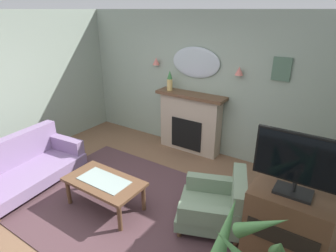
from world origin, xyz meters
TOP-DOWN VIEW (x-y plane):
  - floor at (0.00, 0.00)m, footprint 6.22×5.81m
  - wall_back at (0.00, 2.45)m, footprint 6.22×0.10m
  - patterned_rug at (0.00, 0.20)m, footprint 3.20×2.40m
  - fireplace at (-0.13, 2.23)m, footprint 1.36×0.36m
  - mantel_vase_right at (-0.58, 2.20)m, footprint 0.11×0.11m
  - wall_mirror at (-0.13, 2.37)m, footprint 0.96×0.06m
  - wall_sconce_left at (-0.98, 2.32)m, footprint 0.14×0.14m
  - wall_sconce_right at (0.72, 2.32)m, footprint 0.14×0.14m
  - framed_picture at (1.37, 2.38)m, footprint 0.28×0.03m
  - coffee_table at (-0.23, 0.03)m, footprint 1.10×0.60m
  - floral_couch at (-1.72, -0.28)m, footprint 1.03×1.79m
  - armchair_in_corner at (1.22, 0.59)m, footprint 1.05×1.04m
  - tv_cabinet at (2.06, 0.46)m, footprint 0.80×0.58m
  - tv_flatscreen at (2.06, 0.44)m, footprint 0.84×0.24m

SIDE VIEW (x-z plane):
  - floor at x=0.00m, z-range -0.10..0.00m
  - patterned_rug at x=0.00m, z-range 0.00..0.01m
  - armchair_in_corner at x=1.22m, z-range -0.05..0.66m
  - floral_couch at x=-1.72m, z-range -0.06..0.70m
  - coffee_table at x=-0.23m, z-range 0.16..0.61m
  - tv_cabinet at x=2.06m, z-range 0.00..0.90m
  - fireplace at x=-0.13m, z-range -0.01..1.15m
  - tv_flatscreen at x=2.06m, z-range 0.92..1.57m
  - wall_back at x=0.00m, z-range 0.00..2.61m
  - mantel_vase_right at x=-0.58m, z-range 1.15..1.54m
  - wall_sconce_left at x=-0.98m, z-range 1.59..1.73m
  - wall_sconce_right at x=0.72m, z-range 1.59..1.73m
  - wall_mirror at x=-0.13m, z-range 1.43..1.99m
  - framed_picture at x=1.37m, z-range 1.57..1.93m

